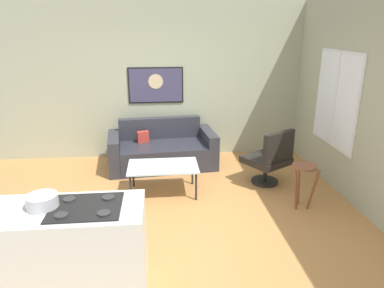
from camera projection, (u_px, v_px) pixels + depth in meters
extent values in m
cube|color=#BE8347|center=(166.00, 219.00, 4.55)|extent=(6.40, 6.40, 0.04)
cube|color=#A6AB8D|center=(161.00, 82.00, 6.39)|extent=(6.40, 0.05, 2.80)
cube|color=#A6AA8B|center=(362.00, 103.00, 4.62)|extent=(0.05, 6.40, 2.80)
cube|color=#2C2D36|center=(163.00, 155.00, 6.18)|extent=(1.55, 1.04, 0.41)
cube|color=#2C2D36|center=(160.00, 128.00, 6.40)|extent=(1.48, 0.30, 0.38)
cube|color=#2C2D36|center=(115.00, 153.00, 6.00)|extent=(0.27, 0.91, 0.61)
cube|color=#2C2D36|center=(208.00, 147.00, 6.30)|extent=(0.27, 0.91, 0.61)
cube|color=#AE352D|center=(143.00, 137.00, 6.17)|extent=(0.22, 0.16, 0.20)
cube|color=silver|center=(163.00, 166.00, 5.10)|extent=(1.02, 0.64, 0.02)
cylinder|color=#232326|center=(131.00, 189.00, 4.87)|extent=(0.03, 0.03, 0.42)
cylinder|color=#232326|center=(196.00, 187.00, 4.95)|extent=(0.03, 0.03, 0.42)
cylinder|color=#232326|center=(133.00, 174.00, 5.38)|extent=(0.03, 0.03, 0.42)
cylinder|color=#232326|center=(192.00, 172.00, 5.46)|extent=(0.03, 0.03, 0.42)
cylinder|color=black|center=(265.00, 181.00, 5.58)|extent=(0.42, 0.42, 0.04)
cylinder|color=black|center=(265.00, 170.00, 5.51)|extent=(0.06, 0.06, 0.35)
cube|color=black|center=(266.00, 160.00, 5.46)|extent=(0.82, 0.81, 0.10)
cube|color=black|center=(279.00, 147.00, 5.20)|extent=(0.56, 0.38, 0.46)
cylinder|color=brown|center=(305.00, 166.00, 4.62)|extent=(0.33, 0.33, 0.03)
cylinder|color=brown|center=(298.00, 183.00, 4.86)|extent=(0.04, 0.13, 0.59)
cylinder|color=brown|center=(296.00, 190.00, 4.65)|extent=(0.13, 0.10, 0.59)
cylinder|color=brown|center=(313.00, 190.00, 4.67)|extent=(0.13, 0.10, 0.59)
cube|color=silver|center=(59.00, 254.00, 3.11)|extent=(1.52, 0.63, 0.89)
cube|color=black|center=(86.00, 207.00, 2.99)|extent=(0.60, 0.50, 0.01)
cylinder|color=#2D2D2D|center=(61.00, 215.00, 2.84)|extent=(0.11, 0.11, 0.01)
cylinder|color=#2D2D2D|center=(104.00, 213.00, 2.87)|extent=(0.11, 0.11, 0.01)
cylinder|color=#2D2D2D|center=(69.00, 199.00, 3.10)|extent=(0.11, 0.11, 0.01)
cylinder|color=#2D2D2D|center=(108.00, 197.00, 3.13)|extent=(0.11, 0.11, 0.01)
cylinder|color=silver|center=(43.00, 207.00, 2.98)|extent=(0.15, 0.15, 0.01)
cylinder|color=silver|center=(42.00, 202.00, 2.97)|extent=(0.27, 0.27, 0.12)
cube|color=black|center=(156.00, 85.00, 6.36)|extent=(1.00, 0.01, 0.65)
cube|color=#403E5C|center=(156.00, 85.00, 6.35)|extent=(0.95, 0.02, 0.60)
cylinder|color=beige|center=(156.00, 81.00, 6.32)|extent=(0.26, 0.01, 0.26)
cube|color=silver|center=(336.00, 100.00, 5.21)|extent=(0.02, 1.24, 1.43)
cube|color=white|center=(336.00, 100.00, 5.21)|extent=(0.01, 1.16, 1.35)
cube|color=silver|center=(335.00, 100.00, 5.21)|extent=(0.01, 0.04, 1.35)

